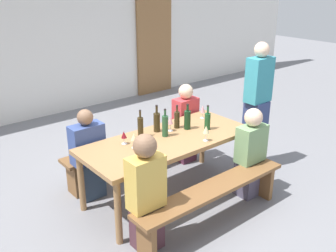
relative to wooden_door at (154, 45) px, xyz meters
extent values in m
plane|color=slate|center=(-2.56, -3.57, -1.05)|extent=(24.00, 24.00, 0.00)
cube|color=silver|center=(-2.56, 0.14, 0.55)|extent=(14.00, 0.20, 3.20)
cube|color=olive|center=(0.00, 0.00, 0.00)|extent=(0.90, 0.06, 2.10)
cube|color=#9E7247|center=(-2.56, -3.57, -0.33)|extent=(2.02, 0.87, 0.05)
cylinder|color=#9E7247|center=(-3.49, -3.95, -0.70)|extent=(0.07, 0.07, 0.70)
cylinder|color=#9E7247|center=(-1.63, -3.95, -0.70)|extent=(0.07, 0.07, 0.70)
cylinder|color=#9E7247|center=(-3.49, -3.20, -0.70)|extent=(0.07, 0.07, 0.70)
cylinder|color=#9E7247|center=(-1.63, -3.20, -0.70)|extent=(0.07, 0.07, 0.70)
cube|color=brown|center=(-2.56, -4.31, -0.62)|extent=(1.92, 0.30, 0.04)
cube|color=brown|center=(-3.42, -4.31, -0.84)|extent=(0.06, 0.24, 0.41)
cube|color=brown|center=(-1.70, -4.31, -0.84)|extent=(0.06, 0.24, 0.41)
cube|color=brown|center=(-2.56, -2.84, -0.62)|extent=(1.92, 0.30, 0.04)
cube|color=brown|center=(-3.42, -2.84, -0.84)|extent=(0.06, 0.24, 0.41)
cube|color=brown|center=(-1.70, -2.84, -0.84)|extent=(0.06, 0.24, 0.41)
cylinder|color=#332814|center=(-2.53, -3.33, -0.19)|extent=(0.08, 0.08, 0.23)
cylinder|color=#332814|center=(-2.53, -3.33, -0.03)|extent=(0.03, 0.03, 0.09)
cylinder|color=black|center=(-2.53, -3.33, 0.02)|extent=(0.03, 0.03, 0.01)
cylinder|color=#234C2D|center=(-2.55, -3.50, -0.18)|extent=(0.07, 0.07, 0.25)
cylinder|color=#234C2D|center=(-2.55, -3.50, -0.02)|extent=(0.02, 0.02, 0.07)
cylinder|color=black|center=(-2.55, -3.50, 0.03)|extent=(0.03, 0.03, 0.01)
cylinder|color=#194723|center=(-2.03, -3.66, -0.20)|extent=(0.07, 0.07, 0.20)
cylinder|color=#194723|center=(-2.03, -3.66, -0.05)|extent=(0.02, 0.02, 0.09)
cylinder|color=black|center=(-2.03, -3.66, 0.00)|extent=(0.03, 0.03, 0.01)
cylinder|color=#332814|center=(-2.27, -3.39, -0.20)|extent=(0.07, 0.07, 0.20)
cylinder|color=#332814|center=(-2.27, -3.39, -0.06)|extent=(0.02, 0.02, 0.07)
cylinder|color=black|center=(-2.27, -3.39, -0.02)|extent=(0.03, 0.03, 0.01)
cylinder|color=#143319|center=(-2.20, -3.50, -0.19)|extent=(0.08, 0.08, 0.23)
cylinder|color=#143319|center=(-2.20, -3.50, -0.03)|extent=(0.03, 0.03, 0.08)
cylinder|color=black|center=(-2.20, -3.50, 0.01)|extent=(0.03, 0.03, 0.01)
cylinder|color=#332814|center=(-2.78, -3.35, -0.18)|extent=(0.07, 0.07, 0.24)
cylinder|color=#332814|center=(-2.78, -3.35, -0.02)|extent=(0.02, 0.02, 0.08)
cylinder|color=black|center=(-2.78, -3.35, 0.02)|extent=(0.03, 0.03, 0.01)
cylinder|color=silver|center=(-2.28, -3.90, -0.30)|extent=(0.06, 0.06, 0.01)
cylinder|color=silver|center=(-2.28, -3.90, -0.25)|extent=(0.01, 0.01, 0.09)
cone|color=beige|center=(-2.28, -3.90, -0.16)|extent=(0.07, 0.07, 0.09)
cylinder|color=silver|center=(-2.40, -3.42, -0.30)|extent=(0.06, 0.06, 0.01)
cylinder|color=silver|center=(-2.40, -3.42, -0.25)|extent=(0.01, 0.01, 0.09)
cone|color=#D18C93|center=(-2.40, -3.42, -0.16)|extent=(0.07, 0.07, 0.09)
cylinder|color=silver|center=(-3.01, -3.55, -0.30)|extent=(0.06, 0.06, 0.01)
cylinder|color=silver|center=(-3.01, -3.55, -0.25)|extent=(0.01, 0.01, 0.09)
cone|color=beige|center=(-3.01, -3.55, -0.17)|extent=(0.07, 0.07, 0.08)
cylinder|color=silver|center=(-3.03, -3.39, -0.30)|extent=(0.06, 0.06, 0.01)
cylinder|color=silver|center=(-3.03, -3.39, -0.26)|extent=(0.01, 0.01, 0.07)
cone|color=maroon|center=(-3.03, -3.39, -0.19)|extent=(0.06, 0.06, 0.08)
cylinder|color=silver|center=(-1.80, -3.35, -0.30)|extent=(0.06, 0.06, 0.01)
cylinder|color=silver|center=(-1.80, -3.35, -0.26)|extent=(0.01, 0.01, 0.07)
cone|color=#D18C93|center=(-1.80, -3.35, -0.17)|extent=(0.06, 0.06, 0.10)
cube|color=#4E2D35|center=(-3.31, -4.16, -0.83)|extent=(0.26, 0.24, 0.45)
cube|color=gold|center=(-3.31, -4.16, -0.34)|extent=(0.34, 0.20, 0.52)
sphere|color=#846047|center=(-3.31, -4.16, 0.03)|extent=(0.22, 0.22, 0.22)
cube|color=#524A60|center=(-1.80, -4.16, -0.83)|extent=(0.27, 0.24, 0.45)
cube|color=#729966|center=(-1.80, -4.16, -0.38)|extent=(0.36, 0.20, 0.44)
sphere|color=beige|center=(-1.80, -4.16, -0.06)|extent=(0.21, 0.21, 0.21)
cube|color=#30425B|center=(-3.28, -2.99, -0.83)|extent=(0.29, 0.24, 0.45)
cube|color=#384C8C|center=(-3.28, -2.99, -0.37)|extent=(0.38, 0.20, 0.46)
sphere|color=#846047|center=(-3.28, -2.99, -0.04)|extent=(0.18, 0.18, 0.18)
cube|color=#54273C|center=(-1.77, -2.99, -0.83)|extent=(0.25, 0.24, 0.45)
cube|color=#C6383D|center=(-1.77, -2.99, -0.36)|extent=(0.33, 0.20, 0.47)
sphere|color=beige|center=(-1.77, -2.99, -0.03)|extent=(0.20, 0.20, 0.20)
cube|color=navy|center=(-1.18, -3.73, -0.58)|extent=(0.26, 0.24, 0.95)
cube|color=teal|center=(-1.18, -3.73, 0.19)|extent=(0.34, 0.20, 0.58)
sphere|color=beige|center=(-1.18, -3.73, 0.57)|extent=(0.19, 0.19, 0.19)
camera|label=1|loc=(-5.11, -6.67, 1.44)|focal=41.06mm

